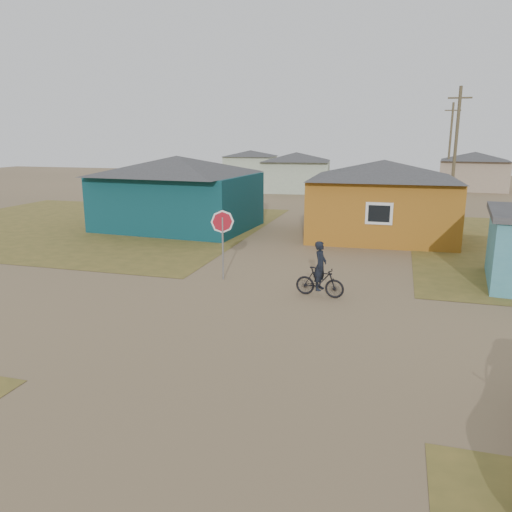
{
  "coord_description": "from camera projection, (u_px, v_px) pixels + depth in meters",
  "views": [
    {
      "loc": [
        3.31,
        -11.91,
        5.04
      ],
      "look_at": [
        -0.97,
        3.0,
        1.3
      ],
      "focal_mm": 35.0,
      "sensor_mm": 36.0,
      "label": 1
    }
  ],
  "objects": [
    {
      "name": "house_teal",
      "position": [
        178.0,
        191.0,
        27.61
      ],
      "size": [
        8.93,
        7.08,
        4.0
      ],
      "color": "#0A3037",
      "rests_on": "ground"
    },
    {
      "name": "utility_pole_far",
      "position": [
        450.0,
        146.0,
        45.73
      ],
      "size": [
        1.4,
        0.2,
        8.0
      ],
      "color": "brown",
      "rests_on": "ground"
    },
    {
      "name": "ground",
      "position": [
        260.0,
        332.0,
        13.2
      ],
      "size": [
        120.0,
        120.0,
        0.0
      ],
      "primitive_type": "plane",
      "color": "#876E4D"
    },
    {
      "name": "stop_sign",
      "position": [
        223.0,
        229.0,
        17.59
      ],
      "size": [
        0.82,
        0.12,
        2.52
      ],
      "color": "gray",
      "rests_on": "ground"
    },
    {
      "name": "house_pale_west",
      "position": [
        296.0,
        171.0,
        46.15
      ],
      "size": [
        7.04,
        6.15,
        3.6
      ],
      "color": "#A4B299",
      "rests_on": "ground"
    },
    {
      "name": "cyclist",
      "position": [
        320.0,
        277.0,
        15.96
      ],
      "size": [
        1.65,
        0.67,
        1.81
      ],
      "color": "black",
      "rests_on": "ground"
    },
    {
      "name": "house_yellow",
      "position": [
        382.0,
        198.0,
        25.14
      ],
      "size": [
        7.72,
        6.76,
        3.9
      ],
      "color": "#975C17",
      "rests_on": "ground"
    },
    {
      "name": "utility_pole_near",
      "position": [
        455.0,
        151.0,
        31.05
      ],
      "size": [
        1.4,
        0.2,
        8.0
      ],
      "color": "brown",
      "rests_on": "ground"
    },
    {
      "name": "house_pale_north",
      "position": [
        250.0,
        164.0,
        59.53
      ],
      "size": [
        6.28,
        5.81,
        3.4
      ],
      "color": "#A4B299",
      "rests_on": "ground"
    },
    {
      "name": "house_beige_east",
      "position": [
        474.0,
        170.0,
        47.46
      ],
      "size": [
        6.95,
        6.05,
        3.6
      ],
      "color": "gray",
      "rests_on": "ground"
    },
    {
      "name": "grass_nw",
      "position": [
        89.0,
        225.0,
        29.1
      ],
      "size": [
        20.0,
        18.0,
        0.0
      ],
      "primitive_type": "cube",
      "color": "olive",
      "rests_on": "ground"
    }
  ]
}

